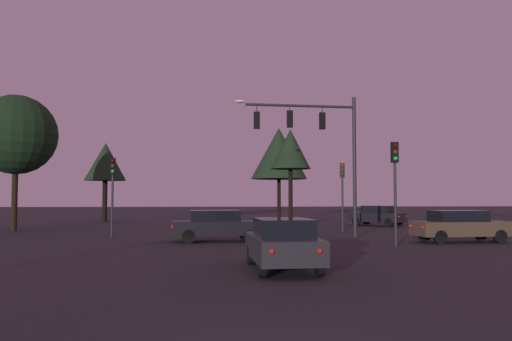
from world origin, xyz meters
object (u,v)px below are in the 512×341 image
at_px(traffic_signal_mast_arm, 318,138).
at_px(car_far_lane, 377,215).
at_px(traffic_light_corner_right, 342,183).
at_px(tree_center_horizon, 279,154).
at_px(tree_behind_sign, 290,150).
at_px(car_nearside_lane, 282,243).
at_px(tree_left_far, 16,135).
at_px(tree_right_cluster, 105,162).
at_px(car_crossing_right, 460,226).
at_px(traffic_light_corner_left, 395,173).
at_px(traffic_light_median, 113,181).
at_px(car_crossing_left, 217,225).

relative_size(traffic_signal_mast_arm, car_far_lane, 1.86).
distance_m(traffic_light_corner_right, tree_center_horizon, 17.34).
distance_m(traffic_light_corner_right, tree_behind_sign, 7.26).
height_order(traffic_light_corner_right, car_nearside_lane, traffic_light_corner_right).
bearing_deg(traffic_light_corner_right, tree_left_far, 173.13).
height_order(tree_center_horizon, tree_right_cluster, tree_center_horizon).
xyz_separation_m(traffic_light_corner_right, car_crossing_right, (3.89, -7.26, -2.24)).
bearing_deg(car_nearside_lane, traffic_light_corner_left, 48.03).
relative_size(traffic_light_median, car_crossing_left, 0.94).
distance_m(car_far_lane, tree_left_far, 25.77).
xyz_separation_m(car_crossing_left, car_crossing_right, (11.64, -1.28, -0.00)).
height_order(traffic_light_corner_left, traffic_light_corner_right, traffic_light_corner_left).
distance_m(traffic_light_median, tree_left_far, 9.64).
xyz_separation_m(car_nearside_lane, tree_left_far, (-14.89, 18.14, 5.37)).
relative_size(car_nearside_lane, tree_right_cluster, 0.60).
relative_size(traffic_signal_mast_arm, traffic_light_corner_right, 1.78).
relative_size(traffic_signal_mast_arm, car_crossing_right, 1.63).
bearing_deg(car_crossing_right, tree_center_horizon, 103.45).
bearing_deg(traffic_light_corner_right, car_nearside_lane, -110.32).
bearing_deg(tree_center_horizon, car_crossing_left, -104.35).
distance_m(traffic_light_median, car_nearside_lane, 14.93).
distance_m(traffic_signal_mast_arm, car_nearside_lane, 12.86).
distance_m(car_crossing_left, car_far_lane, 17.12).
distance_m(tree_behind_sign, tree_left_far, 18.76).
distance_m(car_crossing_right, tree_left_far, 26.98).
bearing_deg(tree_right_cluster, tree_center_horizon, 8.67).
relative_size(traffic_light_corner_right, tree_center_horizon, 0.48).
height_order(traffic_signal_mast_arm, car_crossing_left, traffic_signal_mast_arm).
bearing_deg(traffic_light_corner_left, traffic_light_median, 155.27).
bearing_deg(tree_left_far, car_crossing_right, -21.65).
distance_m(traffic_light_corner_right, car_crossing_right, 8.54).
relative_size(traffic_light_corner_right, traffic_light_median, 1.00).
bearing_deg(car_crossing_left, traffic_light_corner_right, 37.67).
height_order(traffic_light_corner_right, tree_left_far, tree_left_far).
bearing_deg(traffic_signal_mast_arm, tree_behind_sign, 89.91).
bearing_deg(traffic_light_median, traffic_signal_mast_arm, -5.86).
xyz_separation_m(traffic_light_corner_right, car_crossing_left, (-7.74, -5.98, -2.24)).
bearing_deg(tree_behind_sign, car_crossing_left, -113.76).
relative_size(traffic_light_corner_left, tree_left_far, 0.52).
xyz_separation_m(traffic_signal_mast_arm, car_nearside_lane, (-3.46, -11.51, -4.56)).
relative_size(traffic_light_median, car_far_lane, 1.05).
bearing_deg(car_nearside_lane, tree_behind_sign, 81.02).
bearing_deg(car_nearside_lane, traffic_light_median, 121.02).
xyz_separation_m(traffic_light_corner_right, car_far_lane, (4.24, 6.25, -2.24)).
bearing_deg(traffic_light_corner_right, traffic_light_median, -167.38).
xyz_separation_m(tree_center_horizon, tree_right_cluster, (-15.80, -2.41, -1.09)).
height_order(traffic_light_median, car_nearside_lane, traffic_light_median).
bearing_deg(car_crossing_right, car_far_lane, 88.52).
bearing_deg(traffic_light_corner_left, traffic_light_corner_right, 90.14).
xyz_separation_m(car_far_lane, tree_left_far, (-24.92, -3.76, 5.37)).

